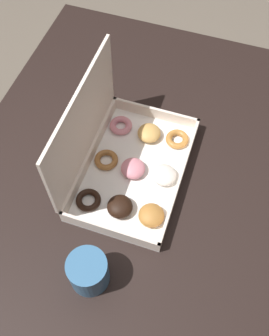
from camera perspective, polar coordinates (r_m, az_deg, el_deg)
The scene contains 4 objects.
ground_plane at distance 1.75m, azimuth -1.07°, elevation -13.42°, with size 8.00×8.00×0.00m, color #6B6054.
dining_table at distance 1.15m, azimuth -1.59°, elevation -3.73°, with size 1.26×0.89×0.73m.
donut_box at distance 1.04m, azimuth -1.60°, elevation 1.23°, with size 0.40×0.27×0.27m.
coffee_mug at distance 0.92m, azimuth -6.72°, elevation -14.69°, with size 0.09×0.09×0.10m.
Camera 1 is at (-0.49, -0.20, 1.67)m, focal length 42.00 mm.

